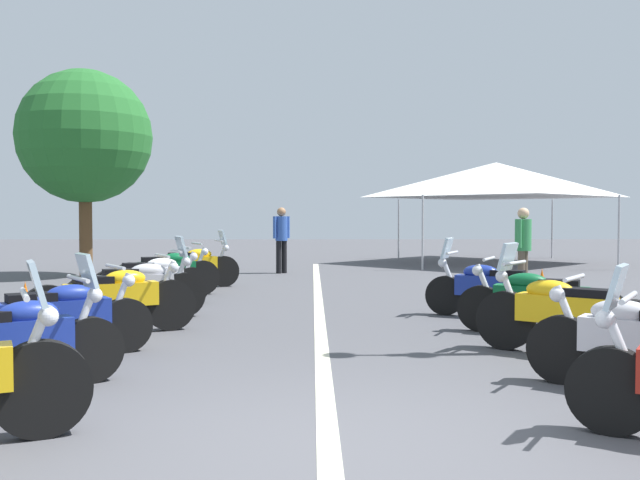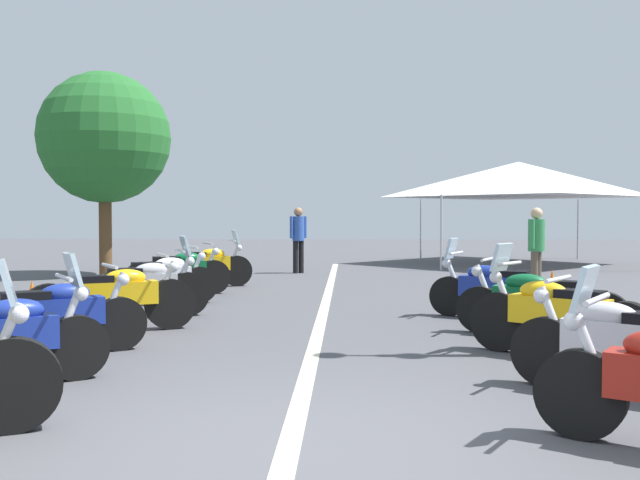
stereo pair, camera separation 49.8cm
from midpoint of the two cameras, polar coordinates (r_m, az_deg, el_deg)
ground_plane at (r=4.81m, az=0.49°, el=-16.62°), size 80.00×80.00×0.00m
lane_centre_stripe at (r=10.53m, az=1.49°, el=-6.35°), size 23.23×0.16×0.01m
motorcycle_left_row_2 at (r=8.13m, az=-19.32°, el=-5.79°), size 1.27×1.87×0.98m
motorcycle_left_row_3 at (r=9.54m, az=-14.94°, el=-4.47°), size 1.16×2.03×1.02m
motorcycle_left_row_4 at (r=10.77m, az=-12.87°, el=-3.68°), size 1.04×1.93×1.23m
motorcycle_left_row_5 at (r=12.31m, az=-11.60°, el=-3.06°), size 1.06×1.86×1.00m
motorcycle_left_row_6 at (r=13.70m, az=-10.29°, el=-2.50°), size 1.06×1.89×1.01m
motorcycle_left_row_7 at (r=15.17m, az=-8.29°, el=-2.02°), size 0.99×1.97×1.22m
motorcycle_right_row_1 at (r=6.61m, az=25.40°, el=-7.63°), size 1.25×1.72×0.99m
motorcycle_right_row_2 at (r=8.08m, az=20.24°, el=-5.66°), size 1.36×1.70×1.22m
motorcycle_right_row_3 at (r=9.39m, az=18.69°, el=-4.75°), size 1.10×1.98×0.98m
motorcycle_right_row_4 at (r=10.83m, az=15.18°, el=-3.78°), size 1.05×1.90×1.19m
traffic_cone_0 at (r=10.81m, az=-21.01°, el=-4.73°), size 0.36×0.36×0.61m
traffic_cone_2 at (r=12.74m, az=19.29°, el=-3.70°), size 0.36×0.36×0.61m
bystander_0 at (r=18.64m, az=-1.00°, el=0.44°), size 0.37×0.43×1.74m
bystander_4 at (r=14.44m, az=18.01°, el=-0.26°), size 0.45×0.34×1.68m
roadside_tree_0 at (r=18.79m, az=-16.28°, el=7.88°), size 3.32×3.32×5.15m
event_tent at (r=23.04m, az=16.30°, el=4.71°), size 6.09×6.09×3.20m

